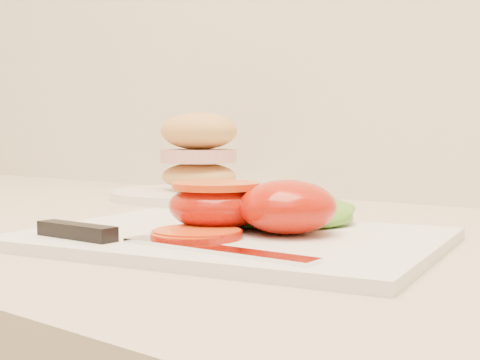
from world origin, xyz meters
The scene contains 9 objects.
cutting_board centered at (-0.63, 1.59, 0.94)m, with size 0.34×0.25×0.01m, color silver.
tomato_half_dome centered at (-0.59, 1.62, 0.96)m, with size 0.08×0.08×0.05m, color #B61D0B.
tomato_half_cut centered at (-0.66, 1.60, 0.96)m, with size 0.08×0.08×0.04m.
tomato_slice_0 centered at (-0.64, 1.55, 0.94)m, with size 0.07×0.07×0.01m, color #CC4A17.
tomato_slice_1 centered at (-0.63, 1.54, 0.94)m, with size 0.06×0.06×0.01m, color #CC4A17.
lettuce_leaf_0 centered at (-0.66, 1.66, 0.95)m, with size 0.14×0.09×0.03m, color #599B29.
lettuce_leaf_1 centered at (-0.62, 1.67, 0.95)m, with size 0.12×0.08×0.03m, color #599B29.
knife centered at (-0.66, 1.50, 0.94)m, with size 0.25×0.05×0.01m.
sandwich_plate centered at (-0.93, 1.88, 0.98)m, with size 0.26×0.26×0.13m.
Camera 1 is at (-0.27, 1.16, 1.03)m, focal length 50.00 mm.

